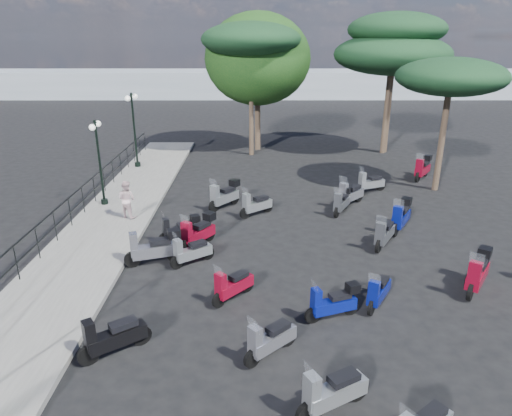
{
  "coord_description": "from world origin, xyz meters",
  "views": [
    {
      "loc": [
        -0.84,
        -12.49,
        6.87
      ],
      "look_at": [
        -0.81,
        2.56,
        1.2
      ],
      "focal_mm": 32.0,
      "sensor_mm": 36.0,
      "label": 1
    }
  ],
  "objects_px": {
    "pine_3": "(451,77)",
    "scooter_15": "(350,195)",
    "pine_0": "(396,30)",
    "scooter_18": "(378,292)",
    "scooter_26": "(423,168)",
    "scooter_19": "(384,234)",
    "scooter_4": "(180,230)",
    "scooter_23": "(478,273)",
    "pine_2": "(251,40)",
    "scooter_13": "(333,303)",
    "scooter_10": "(256,205)",
    "scooter_14": "(342,202)",
    "scooter_5": "(225,196)",
    "scooter_25": "(401,217)",
    "pedestrian_far": "(127,199)",
    "broadleaf_tree": "(258,59)",
    "scooter_3": "(154,248)",
    "scooter_20": "(370,183)",
    "pine_1": "(392,55)",
    "scooter_2": "(191,252)",
    "scooter_8": "(233,286)",
    "scooter_1": "(113,337)",
    "scooter_7": "(270,340)",
    "scooter_9": "(198,233)",
    "lamp_post_2": "(134,125)",
    "lamp_post_1": "(99,157)"
  },
  "relations": [
    {
      "from": "scooter_15",
      "to": "pine_0",
      "type": "height_order",
      "value": "pine_0"
    },
    {
      "from": "scooter_3",
      "to": "scooter_20",
      "type": "bearing_deg",
      "value": -68.2
    },
    {
      "from": "scooter_26",
      "to": "scooter_14",
      "type": "bearing_deg",
      "value": 80.11
    },
    {
      "from": "pedestrian_far",
      "to": "pine_3",
      "type": "bearing_deg",
      "value": -140.28
    },
    {
      "from": "scooter_18",
      "to": "pine_0",
      "type": "bearing_deg",
      "value": -73.69
    },
    {
      "from": "lamp_post_1",
      "to": "scooter_15",
      "type": "bearing_deg",
      "value": -1.62
    },
    {
      "from": "broadleaf_tree",
      "to": "scooter_5",
      "type": "bearing_deg",
      "value": -97.62
    },
    {
      "from": "scooter_9",
      "to": "scooter_13",
      "type": "bearing_deg",
      "value": 166.34
    },
    {
      "from": "scooter_7",
      "to": "pine_0",
      "type": "xyz_separation_m",
      "value": [
        7.86,
        19.76,
        6.79
      ]
    },
    {
      "from": "pine_0",
      "to": "scooter_15",
      "type": "bearing_deg",
      "value": -112.74
    },
    {
      "from": "scooter_2",
      "to": "scooter_1",
      "type": "bearing_deg",
      "value": 129.31
    },
    {
      "from": "scooter_5",
      "to": "scooter_23",
      "type": "bearing_deg",
      "value": 177.32
    },
    {
      "from": "pine_3",
      "to": "scooter_13",
      "type": "bearing_deg",
      "value": -121.78
    },
    {
      "from": "scooter_23",
      "to": "broadleaf_tree",
      "type": "xyz_separation_m",
      "value": [
        -6.21,
        17.62,
        5.03
      ]
    },
    {
      "from": "scooter_5",
      "to": "scooter_18",
      "type": "relative_size",
      "value": 1.13
    },
    {
      "from": "scooter_10",
      "to": "scooter_14",
      "type": "height_order",
      "value": "scooter_10"
    },
    {
      "from": "scooter_15",
      "to": "scooter_25",
      "type": "xyz_separation_m",
      "value": [
        1.4,
        -2.65,
        0.04
      ]
    },
    {
      "from": "pedestrian_far",
      "to": "broadleaf_tree",
      "type": "distance_m",
      "value": 14.15
    },
    {
      "from": "scooter_3",
      "to": "scooter_10",
      "type": "relative_size",
      "value": 1.3
    },
    {
      "from": "scooter_8",
      "to": "pine_0",
      "type": "bearing_deg",
      "value": -74.44
    },
    {
      "from": "scooter_18",
      "to": "scooter_20",
      "type": "bearing_deg",
      "value": -70.29
    },
    {
      "from": "scooter_26",
      "to": "scooter_19",
      "type": "bearing_deg",
      "value": 99.09
    },
    {
      "from": "scooter_13",
      "to": "scooter_19",
      "type": "distance_m",
      "value": 4.98
    },
    {
      "from": "pine_0",
      "to": "pine_2",
      "type": "bearing_deg",
      "value": -175.13
    },
    {
      "from": "scooter_26",
      "to": "broadleaf_tree",
      "type": "height_order",
      "value": "broadleaf_tree"
    },
    {
      "from": "scooter_13",
      "to": "pine_3",
      "type": "relative_size",
      "value": 0.24
    },
    {
      "from": "scooter_10",
      "to": "broadleaf_tree",
      "type": "relative_size",
      "value": 0.16
    },
    {
      "from": "pine_3",
      "to": "scooter_15",
      "type": "bearing_deg",
      "value": -153.86
    },
    {
      "from": "scooter_1",
      "to": "scooter_18",
      "type": "height_order",
      "value": "scooter_1"
    },
    {
      "from": "pine_1",
      "to": "scooter_14",
      "type": "bearing_deg",
      "value": -112.94
    },
    {
      "from": "scooter_25",
      "to": "pine_3",
      "type": "relative_size",
      "value": 0.27
    },
    {
      "from": "scooter_4",
      "to": "scooter_18",
      "type": "distance_m",
      "value": 7.25
    },
    {
      "from": "scooter_4",
      "to": "pine_0",
      "type": "distance_m",
      "value": 18.62
    },
    {
      "from": "scooter_26",
      "to": "scooter_23",
      "type": "bearing_deg",
      "value": 114.67
    },
    {
      "from": "scooter_1",
      "to": "scooter_4",
      "type": "distance_m",
      "value": 6.19
    },
    {
      "from": "pine_0",
      "to": "scooter_5",
      "type": "bearing_deg",
      "value": -133.33
    },
    {
      "from": "scooter_25",
      "to": "pine_0",
      "type": "distance_m",
      "value": 14.41
    },
    {
      "from": "pedestrian_far",
      "to": "scooter_8",
      "type": "relative_size",
      "value": 1.2
    },
    {
      "from": "scooter_23",
      "to": "scooter_20",
      "type": "bearing_deg",
      "value": -47.51
    },
    {
      "from": "scooter_9",
      "to": "scooter_25",
      "type": "distance_m",
      "value": 7.58
    },
    {
      "from": "scooter_18",
      "to": "pine_2",
      "type": "distance_m",
      "value": 18.41
    },
    {
      "from": "scooter_14",
      "to": "pine_3",
      "type": "xyz_separation_m",
      "value": [
        5.04,
        3.09,
        4.71
      ]
    },
    {
      "from": "scooter_13",
      "to": "scooter_14",
      "type": "distance_m",
      "value": 7.72
    },
    {
      "from": "scooter_3",
      "to": "scooter_2",
      "type": "bearing_deg",
      "value": -110.04
    },
    {
      "from": "lamp_post_2",
      "to": "scooter_13",
      "type": "height_order",
      "value": "lamp_post_2"
    },
    {
      "from": "scooter_4",
      "to": "pine_1",
      "type": "bearing_deg",
      "value": -62.4
    },
    {
      "from": "scooter_19",
      "to": "scooter_20",
      "type": "bearing_deg",
      "value": -67.23
    },
    {
      "from": "scooter_3",
      "to": "scooter_5",
      "type": "xyz_separation_m",
      "value": [
        1.93,
        5.14,
        -0.01
      ]
    },
    {
      "from": "scooter_13",
      "to": "scooter_19",
      "type": "bearing_deg",
      "value": -49.31
    },
    {
      "from": "scooter_19",
      "to": "scooter_23",
      "type": "relative_size",
      "value": 0.96
    }
  ]
}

